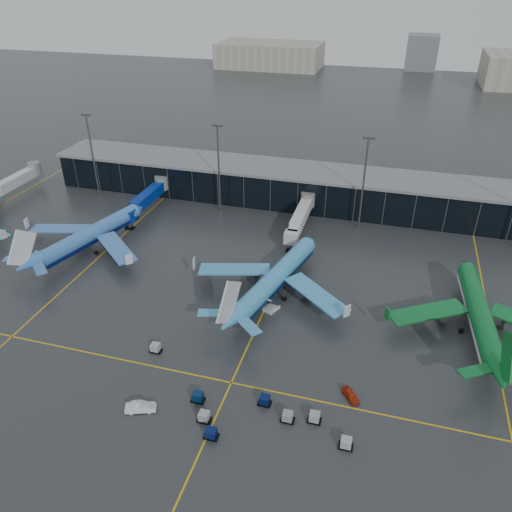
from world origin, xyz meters
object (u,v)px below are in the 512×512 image
(mobile_airstair, at_px, (271,307))
(service_van_white, at_px, (141,407))
(airliner_klm_near, at_px, (277,266))
(service_van_red, at_px, (351,395))
(airliner_aer_lingus, at_px, (482,301))
(baggage_carts, at_px, (245,408))
(airliner_arkefly, at_px, (90,225))

(mobile_airstair, relative_size, service_van_white, 0.78)
(airliner_klm_near, relative_size, service_van_white, 8.71)
(service_van_red, bearing_deg, airliner_aer_lingus, 11.39)
(airliner_aer_lingus, relative_size, service_van_red, 10.66)
(airliner_klm_near, bearing_deg, baggage_carts, -71.10)
(airliner_arkefly, xyz_separation_m, mobile_airstair, (49.98, -13.02, -5.72))
(airliner_klm_near, relative_size, baggage_carts, 1.10)
(baggage_carts, height_order, service_van_red, baggage_carts)
(mobile_airstair, bearing_deg, service_van_red, -22.32)
(airliner_arkefly, height_order, airliner_aer_lingus, airliner_arkefly)
(baggage_carts, bearing_deg, airliner_klm_near, 95.38)
(baggage_carts, distance_m, service_van_red, 17.80)
(mobile_airstair, bearing_deg, service_van_white, -88.10)
(mobile_airstair, bearing_deg, airliner_klm_near, 119.10)
(service_van_red, bearing_deg, service_van_white, 162.38)
(airliner_aer_lingus, distance_m, baggage_carts, 50.40)
(airliner_arkefly, height_order, service_van_white, airliner_arkefly)
(airliner_aer_lingus, bearing_deg, service_van_white, -149.55)
(airliner_aer_lingus, height_order, service_van_white, airliner_aer_lingus)
(service_van_red, bearing_deg, airliner_klm_near, 87.52)
(airliner_klm_near, bearing_deg, service_van_white, -94.92)
(airliner_arkefly, height_order, baggage_carts, airliner_arkefly)
(baggage_carts, distance_m, service_van_white, 16.89)
(airliner_arkefly, bearing_deg, airliner_klm_near, 7.57)
(airliner_arkefly, bearing_deg, service_van_white, -36.37)
(airliner_klm_near, relative_size, service_van_red, 10.88)
(airliner_arkefly, xyz_separation_m, airliner_klm_near, (49.45, -6.31, 0.11))
(baggage_carts, relative_size, service_van_red, 9.90)
(service_van_white, bearing_deg, airliner_klm_near, -39.39)
(airliner_arkefly, distance_m, mobile_airstair, 51.96)
(service_van_white, bearing_deg, airliner_aer_lingus, -76.08)
(airliner_aer_lingus, xyz_separation_m, baggage_carts, (-37.67, -32.99, -5.71))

